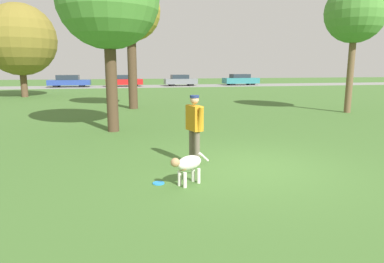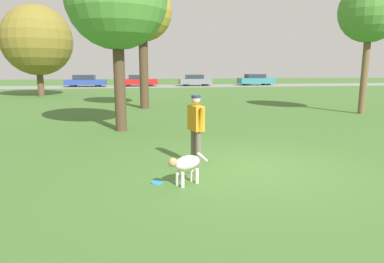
{
  "view_description": "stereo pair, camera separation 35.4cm",
  "coord_description": "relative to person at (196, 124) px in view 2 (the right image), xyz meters",
  "views": [
    {
      "loc": [
        -2.88,
        -6.87,
        2.21
      ],
      "look_at": [
        -1.38,
        -0.09,
        0.9
      ],
      "focal_mm": 32.0,
      "sensor_mm": 36.0,
      "label": 1
    },
    {
      "loc": [
        -2.53,
        -6.94,
        2.21
      ],
      "look_at": [
        -1.38,
        -0.09,
        0.9
      ],
      "focal_mm": 32.0,
      "sensor_mm": 36.0,
      "label": 2
    }
  ],
  "objects": [
    {
      "name": "parked_car_teal",
      "position": [
        13.52,
        33.4,
        -0.27
      ],
      "size": [
        4.45,
        1.94,
        1.37
      ],
      "rotation": [
        0.0,
        0.0,
        0.04
      ],
      "color": "teal",
      "rests_on": "ground_plane"
    },
    {
      "name": "ground_plane",
      "position": [
        1.18,
        -0.58,
        -0.94
      ],
      "size": [
        120.0,
        120.0,
        0.0
      ],
      "primitive_type": "plane",
      "color": "#426B2D"
    },
    {
      "name": "dog",
      "position": [
        -0.44,
        -1.35,
        -0.54
      ],
      "size": [
        0.88,
        0.6,
        0.59
      ],
      "rotation": [
        0.0,
        0.0,
        3.69
      ],
      "color": "silver",
      "rests_on": "ground_plane"
    },
    {
      "name": "tree_mid_center",
      "position": [
        -0.83,
        11.24,
        4.04
      ],
      "size": [
        3.1,
        3.1,
        6.62
      ],
      "color": "#4C3826",
      "rests_on": "ground_plane"
    },
    {
      "name": "frisbee",
      "position": [
        -0.97,
        -1.17,
        -0.93
      ],
      "size": [
        0.23,
        0.23,
        0.02
      ],
      "color": "#268CE5",
      "rests_on": "ground_plane"
    },
    {
      "name": "parked_car_blue",
      "position": [
        -6.86,
        33.38,
        -0.27
      ],
      "size": [
        4.57,
        1.88,
        1.35
      ],
      "rotation": [
        0.0,
        0.0,
        -0.01
      ],
      "color": "#284293",
      "rests_on": "ground_plane"
    },
    {
      "name": "far_road_strip",
      "position": [
        1.18,
        33.15,
        -0.94
      ],
      "size": [
        120.0,
        6.0,
        0.01
      ],
      "color": "gray",
      "rests_on": "ground_plane"
    },
    {
      "name": "parked_car_grey",
      "position": [
        5.84,
        33.2,
        -0.28
      ],
      "size": [
        3.89,
        1.75,
        1.33
      ],
      "rotation": [
        0.0,
        0.0,
        0.02
      ],
      "color": "slate",
      "rests_on": "ground_plane"
    },
    {
      "name": "tree_far_left",
      "position": [
        -8.44,
        20.44,
        3.23
      ],
      "size": [
        5.19,
        5.19,
        6.78
      ],
      "color": "brown",
      "rests_on": "ground_plane"
    },
    {
      "name": "person",
      "position": [
        0.0,
        0.0,
        0.0
      ],
      "size": [
        0.34,
        0.7,
        1.6
      ],
      "rotation": [
        0.0,
        0.0,
        -1.28
      ],
      "color": "#665B4C",
      "rests_on": "ground_plane"
    },
    {
      "name": "tree_near_right",
      "position": [
        9.42,
        7.32,
        3.75
      ],
      "size": [
        2.82,
        2.82,
        6.15
      ],
      "color": "brown",
      "rests_on": "ground_plane"
    },
    {
      "name": "parked_car_red",
      "position": [
        -0.81,
        33.38,
        -0.28
      ],
      "size": [
        4.24,
        1.77,
        1.33
      ],
      "rotation": [
        0.0,
        0.0,
        0.02
      ],
      "color": "red",
      "rests_on": "ground_plane"
    }
  ]
}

